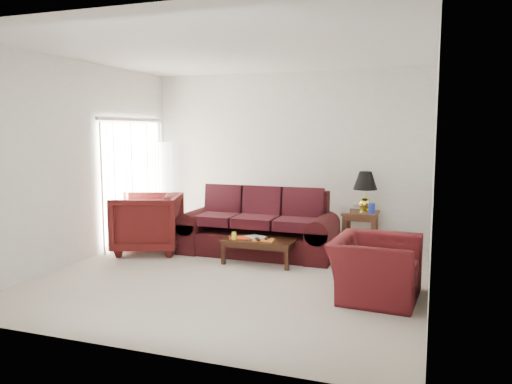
{
  "coord_description": "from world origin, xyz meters",
  "views": [
    {
      "loc": [
        2.48,
        -6.17,
        1.96
      ],
      "look_at": [
        0.0,
        0.85,
        1.05
      ],
      "focal_mm": 35.0,
      "sensor_mm": 36.0,
      "label": 1
    }
  ],
  "objects_px": {
    "coffee_table": "(259,251)",
    "armchair_left": "(147,223)",
    "end_table": "(360,230)",
    "sofa": "(258,223)",
    "armchair_right": "(375,268)",
    "floor_lamp": "(166,187)"
  },
  "relations": [
    {
      "from": "coffee_table",
      "to": "armchair_left",
      "type": "bearing_deg",
      "value": -173.34
    },
    {
      "from": "end_table",
      "to": "coffee_table",
      "type": "bearing_deg",
      "value": -131.13
    },
    {
      "from": "sofa",
      "to": "end_table",
      "type": "xyz_separation_m",
      "value": [
        1.5,
        0.93,
        -0.19
      ]
    },
    {
      "from": "end_table",
      "to": "armchair_right",
      "type": "xyz_separation_m",
      "value": [
        0.51,
        -2.45,
        0.04
      ]
    },
    {
      "from": "armchair_right",
      "to": "coffee_table",
      "type": "height_order",
      "value": "armchair_right"
    },
    {
      "from": "coffee_table",
      "to": "armchair_right",
      "type": "bearing_deg",
      "value": -19.55
    },
    {
      "from": "floor_lamp",
      "to": "armchair_left",
      "type": "relative_size",
      "value": 1.69
    },
    {
      "from": "end_table",
      "to": "coffee_table",
      "type": "distance_m",
      "value": 1.95
    },
    {
      "from": "end_table",
      "to": "armchair_right",
      "type": "height_order",
      "value": "armchair_right"
    },
    {
      "from": "end_table",
      "to": "floor_lamp",
      "type": "relative_size",
      "value": 0.35
    },
    {
      "from": "end_table",
      "to": "floor_lamp",
      "type": "height_order",
      "value": "floor_lamp"
    },
    {
      "from": "armchair_right",
      "to": "floor_lamp",
      "type": "bearing_deg",
      "value": 63.52
    },
    {
      "from": "sofa",
      "to": "floor_lamp",
      "type": "xyz_separation_m",
      "value": [
        -2.21,
        0.98,
        0.39
      ]
    },
    {
      "from": "sofa",
      "to": "end_table",
      "type": "relative_size",
      "value": 3.93
    },
    {
      "from": "end_table",
      "to": "floor_lamp",
      "type": "bearing_deg",
      "value": 179.23
    },
    {
      "from": "sofa",
      "to": "armchair_right",
      "type": "xyz_separation_m",
      "value": [
        2.0,
        -1.52,
        -0.15
      ]
    },
    {
      "from": "coffee_table",
      "to": "end_table",
      "type": "bearing_deg",
      "value": 58.18
    },
    {
      "from": "end_table",
      "to": "coffee_table",
      "type": "height_order",
      "value": "end_table"
    },
    {
      "from": "sofa",
      "to": "end_table",
      "type": "bearing_deg",
      "value": 28.34
    },
    {
      "from": "sofa",
      "to": "armchair_right",
      "type": "height_order",
      "value": "sofa"
    },
    {
      "from": "end_table",
      "to": "armchair_left",
      "type": "distance_m",
      "value": 3.53
    },
    {
      "from": "armchair_left",
      "to": "armchair_right",
      "type": "height_order",
      "value": "armchair_left"
    }
  ]
}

